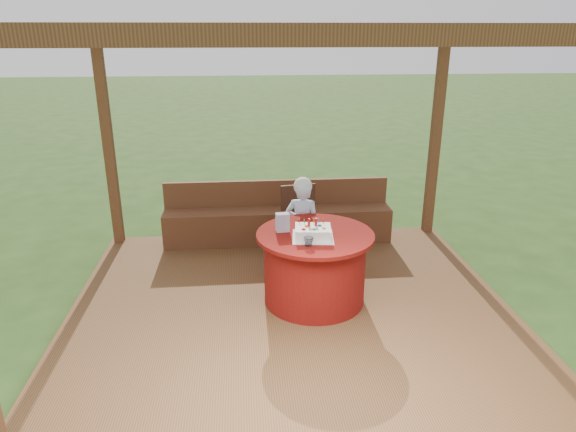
% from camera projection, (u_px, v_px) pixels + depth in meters
% --- Properties ---
extents(ground, '(60.00, 60.00, 0.00)m').
position_uv_depth(ground, '(290.00, 313.00, 5.39)').
color(ground, '#254517').
rests_on(ground, ground).
extents(deck, '(4.50, 4.00, 0.12)m').
position_uv_depth(deck, '(290.00, 308.00, 5.37)').
color(deck, brown).
rests_on(deck, ground).
extents(pergola, '(4.50, 4.00, 2.72)m').
position_uv_depth(pergola, '(291.00, 77.00, 4.57)').
color(pergola, brown).
rests_on(pergola, deck).
extents(bench, '(3.00, 0.42, 0.80)m').
position_uv_depth(bench, '(278.00, 222.00, 6.87)').
color(bench, brown).
rests_on(bench, deck).
extents(table, '(1.19, 1.19, 0.76)m').
position_uv_depth(table, '(315.00, 267.00, 5.29)').
color(table, maroon).
rests_on(table, deck).
extents(chair, '(0.50, 0.50, 0.89)m').
position_uv_depth(chair, '(301.00, 218.00, 6.34)').
color(chair, '#3C1F13').
rests_on(chair, deck).
extents(elderly_woman, '(0.45, 0.36, 1.13)m').
position_uv_depth(elderly_woman, '(302.00, 224.00, 5.92)').
color(elderly_woman, '#ABD5FE').
rests_on(elderly_woman, deck).
extents(birthday_cake, '(0.44, 0.44, 0.18)m').
position_uv_depth(birthday_cake, '(313.00, 232.00, 5.05)').
color(birthday_cake, white).
rests_on(birthday_cake, table).
extents(gift_bag, '(0.14, 0.10, 0.19)m').
position_uv_depth(gift_bag, '(282.00, 222.00, 5.19)').
color(gift_bag, '#E091C5').
rests_on(gift_bag, table).
extents(drinking_glass, '(0.12, 0.12, 0.09)m').
position_uv_depth(drinking_glass, '(309.00, 242.00, 4.84)').
color(drinking_glass, silver).
rests_on(drinking_glass, table).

